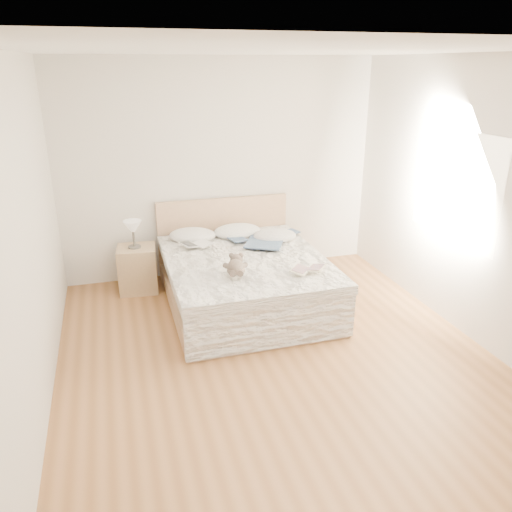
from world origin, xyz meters
name	(u,v)px	position (x,y,z in m)	size (l,w,h in m)	color
floor	(276,356)	(0.00, 0.00, 0.00)	(4.00, 4.50, 0.00)	brown
ceiling	(281,50)	(0.00, 0.00, 2.70)	(4.00, 4.50, 0.00)	white
wall_back	(221,170)	(0.00, 2.25, 1.35)	(4.00, 0.02, 2.70)	silver
wall_front	(439,360)	(0.00, -2.25, 1.35)	(4.00, 0.02, 2.70)	silver
wall_left	(26,242)	(-2.00, 0.00, 1.35)	(0.02, 4.50, 2.70)	silver
wall_right	(475,203)	(2.00, 0.00, 1.35)	(0.02, 4.50, 2.70)	silver
window	(456,186)	(1.99, 0.30, 1.45)	(0.02, 1.30, 1.10)	white
bed	(243,278)	(0.00, 1.19, 0.31)	(1.72, 2.14, 1.00)	tan
nightstand	(138,269)	(-1.14, 1.88, 0.28)	(0.45, 0.40, 0.56)	tan
table_lamp	(133,229)	(-1.15, 1.87, 0.80)	(0.25, 0.25, 0.33)	#49453F
pillow_left	(193,235)	(-0.45, 1.89, 0.64)	(0.57, 0.40, 0.17)	white
pillow_middle	(237,231)	(0.11, 1.89, 0.64)	(0.60, 0.42, 0.18)	white
pillow_right	(275,236)	(0.51, 1.59, 0.64)	(0.53, 0.37, 0.16)	silver
blouse	(266,240)	(0.36, 1.49, 0.63)	(0.66, 0.70, 0.03)	#324866
photo_book	(196,245)	(-0.47, 1.58, 0.63)	(0.34, 0.23, 0.03)	white
childrens_book	(308,270)	(0.51, 0.50, 0.63)	(0.34, 0.23, 0.02)	beige
teddy_bear	(236,272)	(-0.24, 0.60, 0.65)	(0.22, 0.31, 0.16)	brown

